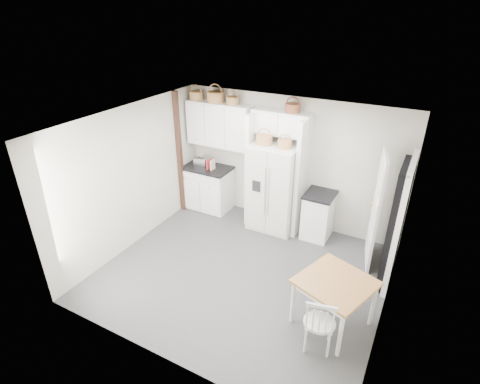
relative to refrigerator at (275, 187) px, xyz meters
The scene contains 28 objects.
floor 1.86m from the refrigerator, 84.74° to the right, with size 4.50×4.50×0.00m, color #454648.
ceiling 2.37m from the refrigerator, 84.74° to the right, with size 4.50×4.50×0.00m, color white.
wall_back 0.58m from the refrigerator, 67.99° to the left, with size 4.50×4.50×0.00m, color #B3AD99.
wall_left 2.69m from the refrigerator, 142.20° to the right, with size 4.00×4.00×0.00m, color #B3AD99.
wall_right 2.93m from the refrigerator, 34.17° to the right, with size 4.00×4.00×0.00m, color #B3AD99.
refrigerator is the anchor object (origin of this frame).
base_cab_left 1.66m from the refrigerator, behind, with size 1.00×0.63×0.93m, color silver.
base_cab_right 1.00m from the refrigerator, ahead, with size 0.51×0.61×0.89m, color silver.
dining_table 2.74m from the refrigerator, 48.60° to the right, with size 0.91×0.91×0.76m, color #A86D29.
windsor_chair 3.09m from the refrigerator, 55.34° to the right, with size 0.42×0.38×0.85m, color silver.
counter_left 1.61m from the refrigerator, behind, with size 1.04×0.68×0.04m, color black.
counter_right 0.90m from the refrigerator, ahead, with size 0.55×0.65×0.04m, color black.
toaster 1.75m from the refrigerator, behind, with size 0.28×0.16×0.19m, color silver.
cookbook_red 1.52m from the refrigerator, behind, with size 0.03×0.14×0.21m, color #AF2729.
cookbook_cream 1.43m from the refrigerator, behind, with size 0.03×0.15×0.22m, color beige.
basket_upper_a 2.44m from the refrigerator, behind, with size 0.29×0.29×0.17m, color #A06834.
basket_upper_b 2.13m from the refrigerator, behind, with size 0.35×0.35×0.20m, color #A06834.
basket_upper_c 1.87m from the refrigerator, 169.04° to the left, with size 0.25×0.25×0.15m, color #A06834.
basket_bridge_b 1.57m from the refrigerator, 46.35° to the left, with size 0.27×0.27×0.16m, color brown.
basket_fridge_a 1.00m from the refrigerator, 154.82° to the right, with size 0.31×0.31×0.17m, color #A06834.
basket_fridge_b 0.98m from the refrigerator, 27.00° to the right, with size 0.26×0.26×0.14m, color #A06834.
upper_cabinet 1.70m from the refrigerator, behind, with size 1.40×0.34×0.90m, color silver.
bridge_cabinet 1.26m from the refrigerator, 90.00° to the left, with size 1.12×0.34×0.45m, color silver.
fridge_panel_left 0.58m from the refrigerator, behind, with size 0.08×0.60×2.30m, color silver.
fridge_panel_right 0.58m from the refrigerator, ahead, with size 0.08×0.60×2.30m, color silver.
trim_post 2.11m from the refrigerator, behind, with size 0.09×0.09×2.60m, color black.
doorway_void 2.40m from the refrigerator, 15.23° to the right, with size 0.18×0.85×2.05m, color black.
door_slab 1.98m from the refrigerator, ahead, with size 0.80×0.04×2.05m, color white.
Camera 1 is at (2.35, -4.49, 4.12)m, focal length 28.00 mm.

